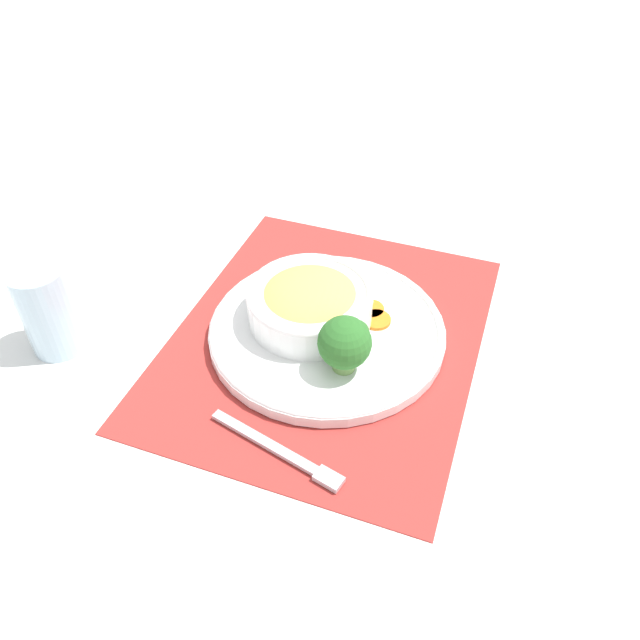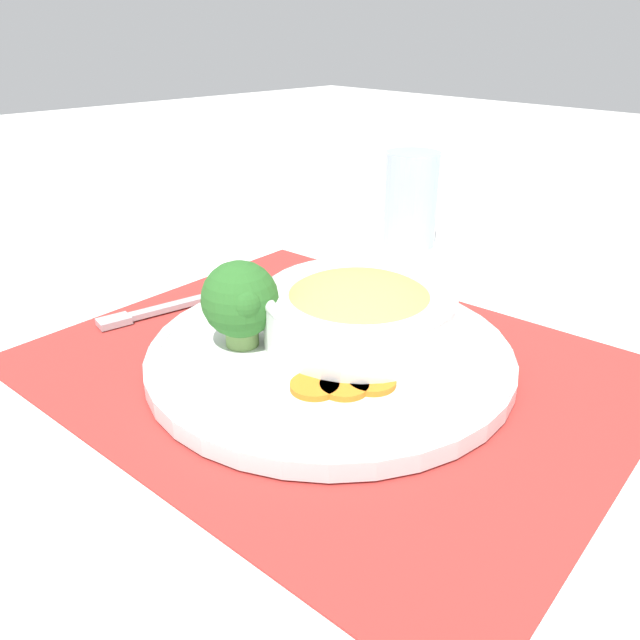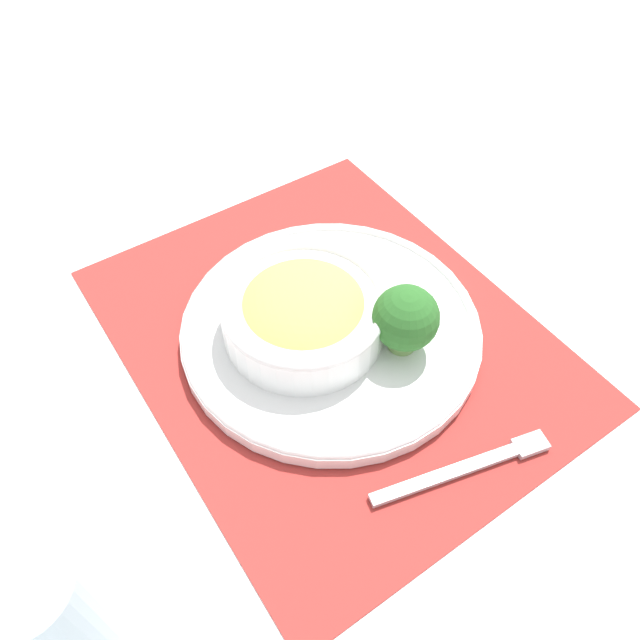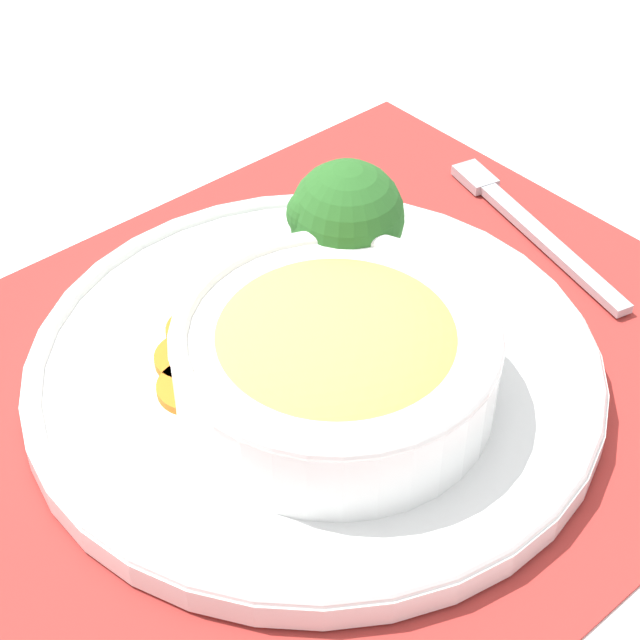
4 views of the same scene
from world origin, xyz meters
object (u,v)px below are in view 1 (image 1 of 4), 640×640
at_px(broccoli_floret, 345,343).
at_px(fork, 288,455).
at_px(bowl, 310,302).
at_px(water_glass, 50,314).

xyz_separation_m(broccoli_floret, fork, (0.14, -0.01, -0.06)).
bearing_deg(fork, bowl, -152.15).
bearing_deg(bowl, fork, 19.48).
distance_m(bowl, fork, 0.23).
relative_size(bowl, fork, 0.95).
bearing_deg(broccoli_floret, fork, -2.64).
bearing_deg(fork, water_glass, -86.82).
bearing_deg(broccoli_floret, bowl, -129.25).
height_order(bowl, broccoli_floret, broccoli_floret).
bearing_deg(bowl, broccoli_floret, 50.75).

